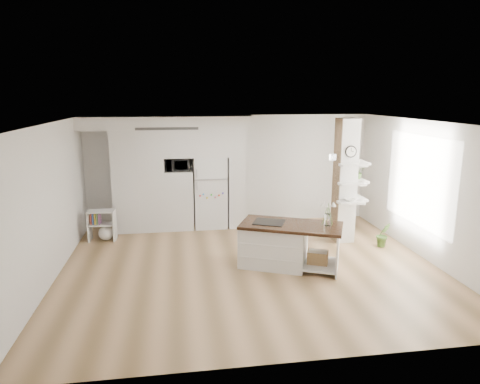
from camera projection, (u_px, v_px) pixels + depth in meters
The scene contains 14 objects.
floor at pixel (250, 267), 8.09m from camera, with size 7.00×6.00×0.01m, color tan.
room at pixel (251, 170), 7.67m from camera, with size 7.04×6.04×2.72m.
cabinet_wall at pixel (171, 167), 10.12m from camera, with size 4.00×0.71×2.70m.
refrigerator at pixel (210, 192), 10.40m from camera, with size 0.78×0.69×1.75m.
column at pixel (350, 181), 9.22m from camera, with size 0.69×0.90×2.70m.
window at pixel (419, 181), 8.55m from camera, with size 2.40×2.40×0.00m, color white.
pendant_light at pixel (339, 153), 8.01m from camera, with size 0.12×0.12×0.10m, color white.
kitchen_island at pixel (280, 243), 8.07m from camera, with size 2.06×1.56×1.41m.
bookshelf at pixel (103, 227), 9.51m from camera, with size 0.60×0.37×0.69m.
floor_plant_a at pixel (383, 235), 9.11m from camera, with size 0.29×0.24×0.53m, color #48742E.
floor_plant_b at pixel (338, 226), 9.85m from camera, with size 0.25×0.25×0.45m, color #48742E.
microwave at pixel (178, 165), 10.09m from camera, with size 0.54×0.37×0.30m, color #2D2D2D.
shelf_plant at pixel (358, 172), 9.38m from camera, with size 0.27×0.23×0.30m, color #48742E.
decor_bowl at pixel (350, 200), 9.06m from camera, with size 0.22×0.22×0.05m, color white.
Camera 1 is at (-1.31, -7.46, 3.17)m, focal length 32.00 mm.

